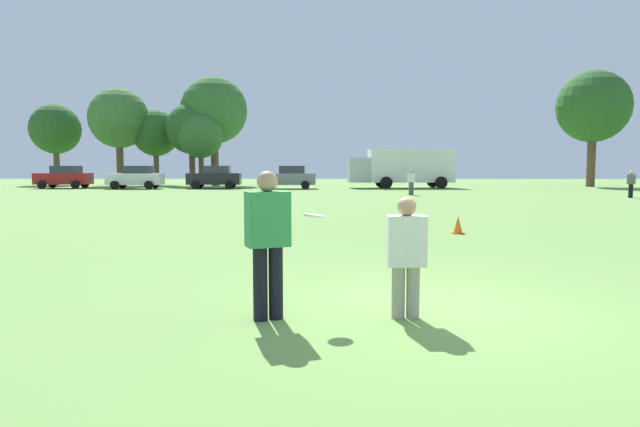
{
  "coord_description": "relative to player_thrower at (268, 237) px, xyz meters",
  "views": [
    {
      "loc": [
        -1.38,
        -7.03,
        1.8
      ],
      "look_at": [
        -1.53,
        1.94,
        1.03
      ],
      "focal_mm": 31.13,
      "sensor_mm": 36.0,
      "label": 1
    }
  ],
  "objects": [
    {
      "name": "ground_plane",
      "position": [
        2.09,
        0.63,
        -0.99
      ],
      "size": [
        141.4,
        141.4,
        0.0
      ],
      "primitive_type": "plane",
      "color": "#6B9347"
    },
    {
      "name": "player_thrower",
      "position": [
        0.0,
        0.0,
        0.0
      ],
      "size": [
        0.56,
        0.45,
        1.75
      ],
      "color": "black",
      "rests_on": "ground"
    },
    {
      "name": "player_defender",
      "position": [
        1.62,
        0.08,
        -0.18
      ],
      "size": [
        0.46,
        0.27,
        1.45
      ],
      "color": "gray",
      "rests_on": "ground"
    },
    {
      "name": "frisbee",
      "position": [
        0.54,
        0.22,
        0.23
      ],
      "size": [
        0.27,
        0.27,
        0.07
      ],
      "color": "white"
    },
    {
      "name": "traffic_cone",
      "position": [
        4.17,
        8.39,
        -0.76
      ],
      "size": [
        0.32,
        0.32,
        0.48
      ],
      "color": "#D8590C",
      "rests_on": "ground"
    },
    {
      "name": "parked_car_near_left",
      "position": [
        -20.74,
        38.21,
        -0.06
      ],
      "size": [
        4.31,
        2.42,
        1.82
      ],
      "color": "maroon",
      "rests_on": "ground"
    },
    {
      "name": "parked_car_mid_left",
      "position": [
        -14.54,
        37.18,
        -0.06
      ],
      "size": [
        4.31,
        2.42,
        1.82
      ],
      "color": "silver",
      "rests_on": "ground"
    },
    {
      "name": "parked_car_center",
      "position": [
        -8.42,
        37.85,
        -0.06
      ],
      "size": [
        4.31,
        2.42,
        1.82
      ],
      "color": "black",
      "rests_on": "ground"
    },
    {
      "name": "parked_car_mid_right",
      "position": [
        -2.42,
        37.51,
        -0.06
      ],
      "size": [
        4.31,
        2.42,
        1.82
      ],
      "color": "slate",
      "rests_on": "ground"
    },
    {
      "name": "box_truck",
      "position": [
        6.76,
        39.19,
        0.77
      ],
      "size": [
        8.64,
        3.36,
        3.18
      ],
      "color": "white",
      "rests_on": "ground"
    },
    {
      "name": "bystander_sideline_watcher",
      "position": [
        17.87,
        25.35,
        -0.12
      ],
      "size": [
        0.49,
        0.4,
        1.54
      ],
      "color": "black",
      "rests_on": "ground"
    },
    {
      "name": "bystander_far_jogger",
      "position": [
        5.83,
        28.11,
        -0.1
      ],
      "size": [
        0.47,
        0.34,
        1.56
      ],
      "color": "#4C4C51",
      "rests_on": "ground"
    },
    {
      "name": "tree_west_oak",
      "position": [
        -25.61,
        46.92,
        4.32
      ],
      "size": [
        4.75,
        4.75,
        7.71
      ],
      "color": "brown",
      "rests_on": "ground"
    },
    {
      "name": "tree_west_maple",
      "position": [
        -18.92,
        45.53,
        5.22
      ],
      "size": [
        5.55,
        5.55,
        9.03
      ],
      "color": "brown",
      "rests_on": "ground"
    },
    {
      "name": "tree_center_elm",
      "position": [
        -15.8,
        46.52,
        3.9
      ],
      "size": [
        4.38,
        4.38,
        7.11
      ],
      "color": "brown",
      "rests_on": "ground"
    },
    {
      "name": "tree_east_birch",
      "position": [
        -11.9,
        44.65,
        4.19
      ],
      "size": [
        4.63,
        4.63,
        7.53
      ],
      "color": "brown",
      "rests_on": "ground"
    },
    {
      "name": "tree_east_oak",
      "position": [
        -10.84,
        43.64,
        3.49
      ],
      "size": [
        4.01,
        4.01,
        6.51
      ],
      "color": "brown",
      "rests_on": "ground"
    },
    {
      "name": "tree_far_east_pine",
      "position": [
        -10.07,
        45.95,
        5.97
      ],
      "size": [
        6.23,
        6.23,
        10.12
      ],
      "color": "brown",
      "rests_on": "ground"
    },
    {
      "name": "tree_far_west_pine",
      "position": [
        23.56,
        42.45,
        5.9
      ],
      "size": [
        6.16,
        6.16,
        10.01
      ],
      "color": "brown",
      "rests_on": "ground"
    }
  ]
}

